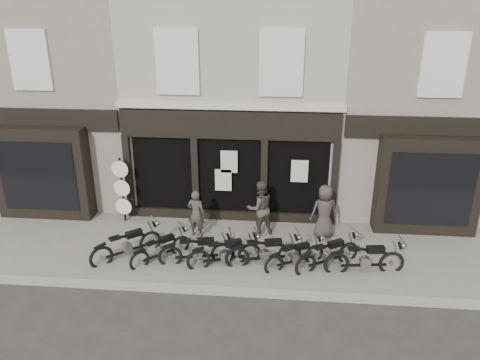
# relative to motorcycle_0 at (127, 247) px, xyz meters

# --- Properties ---
(ground_plane) EXTENTS (90.00, 90.00, 0.00)m
(ground_plane) POSITION_rel_motorcycle_0_xyz_m (2.73, -0.16, -0.43)
(ground_plane) COLOR #2D2B28
(ground_plane) RESTS_ON ground
(pavement) EXTENTS (30.00, 4.20, 0.12)m
(pavement) POSITION_rel_motorcycle_0_xyz_m (2.73, 0.74, -0.37)
(pavement) COLOR slate
(pavement) RESTS_ON ground_plane
(kerb) EXTENTS (30.00, 0.25, 0.13)m
(kerb) POSITION_rel_motorcycle_0_xyz_m (2.73, -1.41, -0.36)
(kerb) COLOR gray
(kerb) RESTS_ON ground_plane
(central_building) EXTENTS (7.30, 6.22, 8.34)m
(central_building) POSITION_rel_motorcycle_0_xyz_m (2.73, 5.79, 3.65)
(central_building) COLOR #A69D8E
(central_building) RESTS_ON ground
(neighbour_left) EXTENTS (5.60, 6.73, 8.34)m
(neighbour_left) POSITION_rel_motorcycle_0_xyz_m (-3.62, 5.73, 3.61)
(neighbour_left) COLOR gray
(neighbour_left) RESTS_ON ground
(neighbour_right) EXTENTS (5.60, 6.73, 8.34)m
(neighbour_right) POSITION_rel_motorcycle_0_xyz_m (9.08, 5.73, 3.61)
(neighbour_right) COLOR gray
(neighbour_right) RESTS_ON ground
(motorcycle_0) EXTENTS (1.84, 1.67, 1.07)m
(motorcycle_0) POSITION_rel_motorcycle_0_xyz_m (0.00, 0.00, 0.00)
(motorcycle_0) COLOR black
(motorcycle_0) RESTS_ON ground
(motorcycle_1) EXTENTS (1.57, 1.57, 0.96)m
(motorcycle_1) POSITION_rel_motorcycle_0_xyz_m (1.02, -0.04, -0.05)
(motorcycle_1) COLOR black
(motorcycle_1) RESTS_ON ground
(motorcycle_2) EXTENTS (2.19, 0.77, 1.06)m
(motorcycle_2) POSITION_rel_motorcycle_0_xyz_m (2.12, -0.12, -0.00)
(motorcycle_2) COLOR black
(motorcycle_2) RESTS_ON ground
(motorcycle_3) EXTENTS (2.09, 1.03, 1.04)m
(motorcycle_3) POSITION_rel_motorcycle_0_xyz_m (2.92, -0.17, -0.01)
(motorcycle_3) COLOR black
(motorcycle_3) RESTS_ON ground
(motorcycle_4) EXTENTS (2.20, 0.83, 1.07)m
(motorcycle_4) POSITION_rel_motorcycle_0_xyz_m (4.04, -0.03, -0.00)
(motorcycle_4) COLOR black
(motorcycle_4) RESTS_ON ground
(motorcycle_5) EXTENTS (1.75, 1.21, 0.93)m
(motorcycle_5) POSITION_rel_motorcycle_0_xyz_m (4.91, -0.05, -0.06)
(motorcycle_5) COLOR black
(motorcycle_5) RESTS_ON ground
(motorcycle_6) EXTENTS (1.94, 1.41, 1.04)m
(motorcycle_6) POSITION_rel_motorcycle_0_xyz_m (5.84, 0.01, -0.01)
(motorcycle_6) COLOR black
(motorcycle_6) RESTS_ON ground
(motorcycle_7) EXTENTS (2.27, 0.64, 1.09)m
(motorcycle_7) POSITION_rel_motorcycle_0_xyz_m (6.84, -0.18, 0.01)
(motorcycle_7) COLOR black
(motorcycle_7) RESTS_ON ground
(man_left) EXTENTS (0.63, 0.48, 1.55)m
(man_left) POSITION_rel_motorcycle_0_xyz_m (1.80, 1.46, 0.47)
(man_left) COLOR #403A35
(man_left) RESTS_ON pavement
(man_centre) EXTENTS (1.08, 0.99, 1.81)m
(man_centre) POSITION_rel_motorcycle_0_xyz_m (3.80, 1.80, 0.60)
(man_centre) COLOR #413D35
(man_centre) RESTS_ON pavement
(man_right) EXTENTS (0.96, 0.74, 1.75)m
(man_right) POSITION_rel_motorcycle_0_xyz_m (5.83, 1.77, 0.57)
(man_right) COLOR #3B3531
(man_right) RESTS_ON pavement
(advert_sign_post) EXTENTS (0.58, 0.37, 2.38)m
(advert_sign_post) POSITION_rel_motorcycle_0_xyz_m (-0.83, 2.27, 0.73)
(advert_sign_post) COLOR black
(advert_sign_post) RESTS_ON ground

